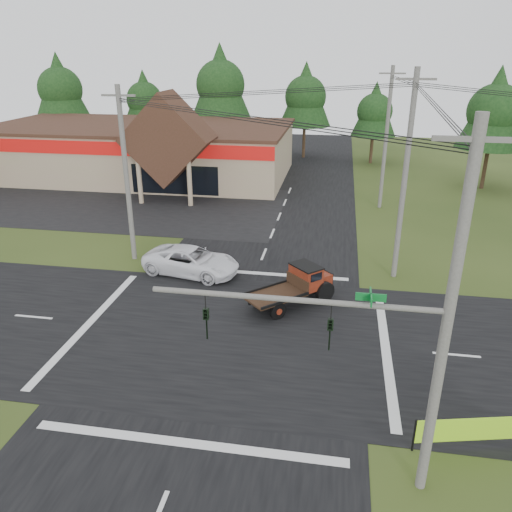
# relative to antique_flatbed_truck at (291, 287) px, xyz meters

# --- Properties ---
(ground) EXTENTS (120.00, 120.00, 0.00)m
(ground) POSITION_rel_antique_flatbed_truck_xyz_m (-2.41, -3.42, -1.02)
(ground) COLOR #2D3F16
(ground) RESTS_ON ground
(road_ns) EXTENTS (12.00, 120.00, 0.02)m
(road_ns) POSITION_rel_antique_flatbed_truck_xyz_m (-2.41, -3.42, -1.01)
(road_ns) COLOR black
(road_ns) RESTS_ON ground
(road_ew) EXTENTS (120.00, 12.00, 0.02)m
(road_ew) POSITION_rel_antique_flatbed_truck_xyz_m (-2.41, -3.42, -1.01)
(road_ew) COLOR black
(road_ew) RESTS_ON ground
(parking_apron) EXTENTS (28.00, 14.00, 0.02)m
(parking_apron) POSITION_rel_antique_flatbed_truck_xyz_m (-16.41, 15.58, -1.00)
(parking_apron) COLOR black
(parking_apron) RESTS_ON ground
(cvs_building) EXTENTS (30.40, 18.20, 9.19)m
(cvs_building) POSITION_rel_antique_flatbed_truck_xyz_m (-18.12, 26.15, 1.76)
(cvs_building) COLOR tan
(cvs_building) RESTS_ON ground
(traffic_signal_mast) EXTENTS (8.12, 0.24, 7.00)m
(traffic_signal_mast) POSITION_rel_antique_flatbed_truck_xyz_m (3.41, -10.92, 3.41)
(traffic_signal_mast) COLOR #595651
(traffic_signal_mast) RESTS_ON ground
(utility_pole_nr) EXTENTS (2.00, 0.30, 11.00)m
(utility_pole_nr) POSITION_rel_antique_flatbed_truck_xyz_m (5.09, -10.92, 4.62)
(utility_pole_nr) COLOR #595651
(utility_pole_nr) RESTS_ON ground
(utility_pole_nw) EXTENTS (2.00, 0.30, 10.50)m
(utility_pole_nw) POSITION_rel_antique_flatbed_truck_xyz_m (-10.41, 4.58, 4.37)
(utility_pole_nw) COLOR #595651
(utility_pole_nw) RESTS_ON ground
(utility_pole_ne) EXTENTS (2.00, 0.30, 11.50)m
(utility_pole_ne) POSITION_rel_antique_flatbed_truck_xyz_m (5.59, 4.58, 4.87)
(utility_pole_ne) COLOR #595651
(utility_pole_ne) RESTS_ON ground
(utility_pole_n) EXTENTS (2.00, 0.30, 11.20)m
(utility_pole_n) POSITION_rel_antique_flatbed_truck_xyz_m (5.59, 18.58, 4.72)
(utility_pole_n) COLOR #595651
(utility_pole_n) RESTS_ON ground
(tree_row_a) EXTENTS (6.72, 6.72, 12.12)m
(tree_row_a) POSITION_rel_antique_flatbed_truck_xyz_m (-32.41, 36.58, 7.03)
(tree_row_a) COLOR #332316
(tree_row_a) RESTS_ON ground
(tree_row_b) EXTENTS (5.60, 5.60, 10.10)m
(tree_row_b) POSITION_rel_antique_flatbed_truck_xyz_m (-22.41, 38.58, 5.69)
(tree_row_b) COLOR #332316
(tree_row_b) RESTS_ON ground
(tree_row_c) EXTENTS (7.28, 7.28, 13.13)m
(tree_row_c) POSITION_rel_antique_flatbed_truck_xyz_m (-12.41, 37.58, 7.70)
(tree_row_c) COLOR #332316
(tree_row_c) RESTS_ON ground
(tree_row_d) EXTENTS (6.16, 6.16, 11.11)m
(tree_row_d) POSITION_rel_antique_flatbed_truck_xyz_m (-2.41, 38.58, 6.36)
(tree_row_d) COLOR #332316
(tree_row_d) RESTS_ON ground
(tree_row_e) EXTENTS (5.04, 5.04, 9.09)m
(tree_row_e) POSITION_rel_antique_flatbed_truck_xyz_m (5.59, 36.58, 5.01)
(tree_row_e) COLOR #332316
(tree_row_e) RESTS_ON ground
(tree_side_ne) EXTENTS (6.16, 6.16, 11.11)m
(tree_side_ne) POSITION_rel_antique_flatbed_truck_xyz_m (15.59, 26.58, 6.36)
(tree_side_ne) COLOR #332316
(tree_side_ne) RESTS_ON ground
(antique_flatbed_truck) EXTENTS (4.80, 4.72, 2.04)m
(antique_flatbed_truck) POSITION_rel_antique_flatbed_truck_xyz_m (0.00, 0.00, 0.00)
(antique_flatbed_truck) COLOR #5A1A0C
(antique_flatbed_truck) RESTS_ON ground
(roadside_banner) EXTENTS (3.62, 0.95, 1.26)m
(roadside_banner) POSITION_rel_antique_flatbed_truck_xyz_m (6.77, -9.06, -0.39)
(roadside_banner) COLOR #94DA1D
(roadside_banner) RESTS_ON ground
(white_pickup) EXTENTS (6.05, 3.63, 1.57)m
(white_pickup) POSITION_rel_antique_flatbed_truck_xyz_m (-6.17, 3.00, -0.23)
(white_pickup) COLOR white
(white_pickup) RESTS_ON ground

